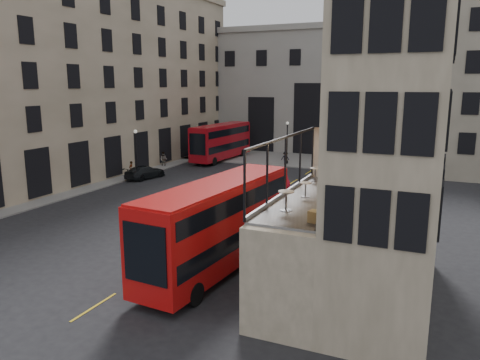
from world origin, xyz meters
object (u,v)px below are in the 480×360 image
at_px(pedestrian_c, 342,157).
at_px(pedestrian_d, 362,168).
at_px(bus_far, 221,140).
at_px(car_b, 279,180).
at_px(cafe_chair_b, 333,199).
at_px(cafe_table_near, 286,198).
at_px(cafe_table_far, 315,172).
at_px(street_lamp_a, 137,158).
at_px(car_a, 221,181).
at_px(traffic_light_far, 200,147).
at_px(cafe_table_mid, 306,187).
at_px(cafe_chair_a, 315,216).
at_px(traffic_light_near, 260,182).
at_px(cyclist, 201,193).
at_px(bicycle, 215,196).
at_px(pedestrian_e, 131,169).
at_px(bus_near, 219,221).
at_px(pedestrian_b, 285,158).
at_px(pedestrian_a, 164,160).
at_px(car_c, 145,172).
at_px(cafe_chair_d, 346,182).
at_px(street_lamp_b, 287,145).

relative_size(pedestrian_c, pedestrian_d, 1.06).
distance_m(bus_far, car_b, 17.37).
bearing_deg(cafe_chair_b, cafe_table_near, -131.09).
relative_size(pedestrian_d, cafe_table_far, 2.45).
bearing_deg(street_lamp_a, car_a, 4.96).
bearing_deg(bus_far, traffic_light_far, -90.61).
bearing_deg(cafe_table_mid, cafe_table_far, 98.03).
bearing_deg(cafe_chair_a, bus_far, 120.93).
distance_m(traffic_light_near, cyclist, 6.02).
bearing_deg(street_lamp_a, traffic_light_near, -20.56).
relative_size(car_a, bicycle, 2.34).
bearing_deg(cafe_table_near, cyclist, 129.02).
relative_size(pedestrian_e, cafe_table_far, 2.25).
height_order(pedestrian_d, cafe_table_mid, cafe_table_mid).
distance_m(bus_near, cafe_table_mid, 5.38).
height_order(car_b, pedestrian_c, pedestrian_c).
bearing_deg(cafe_table_near, cafe_chair_a, -36.47).
distance_m(cyclist, pedestrian_e, 13.97).
xyz_separation_m(car_b, pedestrian_b, (-3.41, 12.03, 0.15)).
relative_size(cyclist, pedestrian_a, 0.88).
bearing_deg(bicycle, pedestrian_e, 89.40).
bearing_deg(car_a, pedestrian_c, 88.49).
xyz_separation_m(car_c, cafe_table_mid, (23.03, -19.34, 4.37)).
height_order(car_b, cafe_chair_b, cafe_chair_b).
bearing_deg(cafe_table_mid, cafe_chair_d, 66.68).
distance_m(street_lamp_b, pedestrian_a, 15.29).
relative_size(traffic_light_far, street_lamp_a, 0.71).
bearing_deg(bus_near, cafe_chair_d, 24.22).
relative_size(pedestrian_c, cafe_table_far, 2.59).
bearing_deg(cafe_table_near, cafe_table_far, 94.04).
distance_m(traffic_light_far, bicycle, 16.99).
bearing_deg(bus_near, street_lamp_a, 135.87).
distance_m(traffic_light_far, street_lamp_b, 10.82).
bearing_deg(cafe_table_mid, car_c, 139.98).
distance_m(traffic_light_near, cafe_table_mid, 14.14).
bearing_deg(pedestrian_c, pedestrian_e, 37.83).
relative_size(pedestrian_c, cafe_chair_d, 2.50).
relative_size(car_b, pedestrian_b, 2.49).
bearing_deg(car_c, pedestrian_a, -62.59).
relative_size(pedestrian_a, cafe_table_far, 2.47).
xyz_separation_m(bicycle, pedestrian_d, (9.80, 16.12, 0.48)).
height_order(bicycle, cafe_table_near, cafe_table_near).
xyz_separation_m(traffic_light_far, car_c, (-2.00, -8.64, -1.72)).
height_order(car_b, cafe_table_near, cafe_table_near).
bearing_deg(cyclist, pedestrian_b, -18.89).
distance_m(pedestrian_d, pedestrian_e, 25.13).
distance_m(cyclist, cafe_table_far, 15.82).
distance_m(car_b, bicycle, 8.38).
distance_m(car_a, cafe_table_far, 20.44).
relative_size(car_c, pedestrian_c, 2.48).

